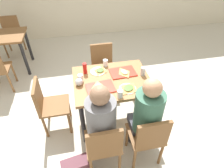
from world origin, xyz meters
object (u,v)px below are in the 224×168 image
(person_in_red, at_px, (101,121))
(foil_bundle, at_px, (79,82))
(plastic_cup_a, at_px, (105,63))
(chair_left_end, at_px, (48,103))
(paper_plate_center, at_px, (98,71))
(main_table, at_px, (112,86))
(paper_plate_near_edge, at_px, (128,89))
(background_chair_far, at_px, (12,33))
(soda_can, at_px, (143,71))
(handbag, at_px, (76,168))
(chair_far_side, at_px, (103,64))
(background_table, at_px, (2,42))
(person_in_brown_jacket, at_px, (146,114))
(tray_red_far, at_px, (123,72))
(pizza_slice_d, at_px, (129,88))
(tray_red_near, at_px, (100,88))
(pizza_slice_b, at_px, (124,72))
(chair_near_right, at_px, (148,137))
(plastic_cup_b, at_px, (120,94))
(pizza_slice_a, at_px, (98,88))
(condiment_bottle, at_px, (85,68))
(pizza_slice_c, at_px, (100,70))
(chair_near_left, at_px, (104,145))
(plastic_cup_c, at_px, (80,78))

(person_in_red, bearing_deg, foil_bundle, 105.97)
(plastic_cup_a, bearing_deg, person_in_red, -103.05)
(chair_left_end, relative_size, paper_plate_center, 3.87)
(main_table, height_order, person_in_red, person_in_red)
(paper_plate_near_edge, height_order, background_chair_far, background_chair_far)
(soda_can, distance_m, handbag, 1.52)
(paper_plate_center, bearing_deg, chair_far_side, 74.64)
(background_table, bearing_deg, background_chair_far, 90.00)
(person_in_brown_jacket, bearing_deg, paper_plate_center, 115.18)
(main_table, height_order, background_table, same)
(background_table, bearing_deg, tray_red_far, -39.50)
(chair_left_end, bearing_deg, pizza_slice_d, -12.38)
(main_table, relative_size, soda_can, 8.58)
(tray_red_near, distance_m, pizza_slice_b, 0.46)
(plastic_cup_a, xyz_separation_m, background_chair_far, (-1.80, 2.16, -0.32))
(chair_near_right, bearing_deg, plastic_cup_b, 117.82)
(person_in_red, height_order, pizza_slice_a, person_in_red)
(plastic_cup_b, xyz_separation_m, condiment_bottle, (-0.37, 0.58, 0.03))
(pizza_slice_c, bearing_deg, chair_near_left, -97.47)
(chair_far_side, relative_size, plastic_cup_a, 8.51)
(chair_near_left, distance_m, person_in_brown_jacket, 0.60)
(plastic_cup_b, distance_m, foil_bundle, 0.58)
(paper_plate_near_edge, height_order, condiment_bottle, condiment_bottle)
(pizza_slice_d, bearing_deg, chair_near_left, -127.18)
(plastic_cup_b, height_order, condiment_bottle, condiment_bottle)
(pizza_slice_a, height_order, pizza_slice_b, same)
(chair_near_left, bearing_deg, condiment_bottle, 94.36)
(tray_red_far, bearing_deg, paper_plate_center, 162.94)
(soda_can, relative_size, foil_bundle, 1.22)
(pizza_slice_c, bearing_deg, plastic_cup_b, -75.15)
(chair_near_left, bearing_deg, plastic_cup_b, 57.18)
(person_in_red, bearing_deg, paper_plate_center, 83.30)
(paper_plate_center, bearing_deg, person_in_red, -96.70)
(pizza_slice_c, bearing_deg, condiment_bottle, 178.42)
(pizza_slice_a, bearing_deg, background_table, 129.85)
(main_table, height_order, soda_can, soda_can)
(plastic_cup_c, bearing_deg, pizza_slice_b, 3.66)
(tray_red_far, relative_size, background_table, 0.40)
(person_in_red, distance_m, condiment_bottle, 0.90)
(plastic_cup_a, height_order, background_chair_far, plastic_cup_a)
(pizza_slice_b, height_order, handbag, pizza_slice_b)
(main_table, distance_m, pizza_slice_b, 0.26)
(person_in_brown_jacket, relative_size, paper_plate_near_edge, 5.73)
(plastic_cup_c, relative_size, background_table, 0.11)
(plastic_cup_b, bearing_deg, paper_plate_center, 107.40)
(chair_left_end, height_order, tray_red_near, chair_left_end)
(background_table, bearing_deg, pizza_slice_a, -50.15)
(paper_plate_center, bearing_deg, tray_red_far, -17.06)
(chair_left_end, height_order, condiment_bottle, condiment_bottle)
(tray_red_far, distance_m, background_chair_far, 3.14)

